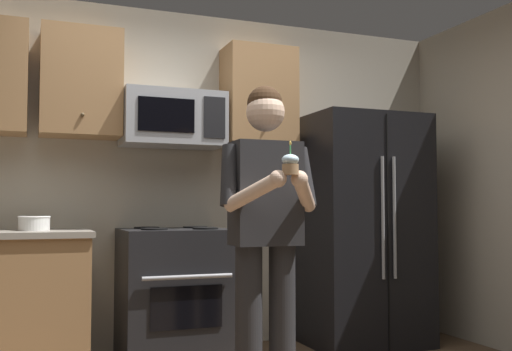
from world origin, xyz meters
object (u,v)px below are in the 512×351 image
Objects in this scene: microwave at (173,119)px; bowl_large_white at (34,223)px; person at (266,221)px; refrigerator at (362,229)px; cupcake at (290,164)px; oven_range at (175,294)px.

microwave reaches higher than bowl_large_white.
person is (0.26, -1.19, -0.72)m from microwave.
refrigerator reaches higher than person.
bowl_large_white is (-2.44, 0.09, 0.07)m from refrigerator.
refrigerator reaches higher than cupcake.
oven_range is 1.26× the size of microwave.
microwave is 0.42× the size of person.
cupcake is (0.26, -1.52, -0.43)m from microwave.
person reaches higher than cupcake.
oven_range is 4.52× the size of bowl_large_white.
bowl_large_white is 1.19× the size of cupcake.
bowl_large_white is (-0.94, 0.05, 0.51)m from oven_range.
refrigerator is at bearing -1.50° from oven_range.
microwave is at bearing 89.98° from oven_range.
microwave is 4.26× the size of cupcake.
cupcake reaches higher than oven_range.
oven_range is 1.26m from microwave.
refrigerator is 1.02× the size of person.
bowl_large_white is at bearing -175.82° from microwave.
microwave reaches higher than oven_range.
refrigerator is 10.35× the size of cupcake.
person is (0.26, -1.07, 0.53)m from oven_range.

